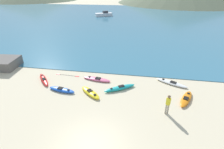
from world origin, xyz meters
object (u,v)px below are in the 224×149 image
object	(u,v)px
kayak_on_sand_6	(186,99)
moored_boat_1	(104,14)
kayak_on_sand_4	(97,79)
kayak_on_sand_5	(90,93)
person_near_foreground	(168,103)
loose_paddle	(68,75)
kayak_on_sand_1	(44,80)
shoreline_rock	(5,63)
kayak_on_sand_3	(120,88)
kayak_on_sand_0	(62,90)
kayak_on_sand_2	(171,83)

from	to	relation	value
kayak_on_sand_6	moored_boat_1	distance (m)	45.90
kayak_on_sand_4	kayak_on_sand_5	xyz separation A→B (m)	(0.05, -2.70, 0.03)
person_near_foreground	kayak_on_sand_4	bearing A→B (deg)	147.22
kayak_on_sand_4	person_near_foreground	bearing A→B (deg)	-32.78
kayak_on_sand_6	loose_paddle	distance (m)	12.69
kayak_on_sand_1	kayak_on_sand_5	distance (m)	5.87
person_near_foreground	kayak_on_sand_5	bearing A→B (deg)	165.80
kayak_on_sand_4	kayak_on_sand_6	bearing A→B (deg)	-14.30
person_near_foreground	loose_paddle	world-z (taller)	person_near_foreground
shoreline_rock	kayak_on_sand_4	bearing A→B (deg)	-6.15
person_near_foreground	moored_boat_1	xyz separation A→B (m)	(-14.56, 45.00, -0.42)
kayak_on_sand_4	loose_paddle	distance (m)	3.60
kayak_on_sand_3	moored_boat_1	bearing A→B (deg)	103.90
kayak_on_sand_4	loose_paddle	xyz separation A→B (m)	(-3.56, 0.51, -0.11)
kayak_on_sand_3	moored_boat_1	world-z (taller)	moored_boat_1
kayak_on_sand_1	shoreline_rock	distance (m)	6.88
kayak_on_sand_0	kayak_on_sand_5	bearing A→B (deg)	-0.33
kayak_on_sand_4	kayak_on_sand_5	size ratio (longest dim) A/B	1.26
kayak_on_sand_0	kayak_on_sand_6	xyz separation A→B (m)	(11.67, 0.44, -0.01)
kayak_on_sand_1	kayak_on_sand_2	world-z (taller)	kayak_on_sand_1
moored_boat_1	person_near_foreground	bearing A→B (deg)	-72.07
kayak_on_sand_3	kayak_on_sand_1	bearing A→B (deg)	177.65
kayak_on_sand_1	moored_boat_1	bearing A→B (deg)	92.88
kayak_on_sand_0	kayak_on_sand_2	world-z (taller)	kayak_on_sand_0
kayak_on_sand_2	moored_boat_1	size ratio (longest dim) A/B	0.59
kayak_on_sand_0	shoreline_rock	size ratio (longest dim) A/B	0.95
kayak_on_sand_4	kayak_on_sand_2	bearing A→B (deg)	3.59
kayak_on_sand_4	moored_boat_1	distance (m)	41.30
kayak_on_sand_2	kayak_on_sand_4	bearing A→B (deg)	-176.41
kayak_on_sand_6	kayak_on_sand_1	bearing A→B (deg)	175.41
kayak_on_sand_3	kayak_on_sand_6	world-z (taller)	kayak_on_sand_3
kayak_on_sand_3	kayak_on_sand_6	distance (m)	6.17
kayak_on_sand_2	kayak_on_sand_0	bearing A→B (deg)	-163.51
kayak_on_sand_5	person_near_foreground	bearing A→B (deg)	-14.20
kayak_on_sand_6	moored_boat_1	bearing A→B (deg)	111.09
kayak_on_sand_0	shoreline_rock	xyz separation A→B (m)	(-9.18, 3.98, 0.42)
person_near_foreground	moored_boat_1	world-z (taller)	person_near_foreground
kayak_on_sand_6	kayak_on_sand_4	bearing A→B (deg)	165.70
kayak_on_sand_1	kayak_on_sand_3	distance (m)	8.30
kayak_on_sand_1	loose_paddle	xyz separation A→B (m)	(2.03, 1.61, -0.13)
kayak_on_sand_3	kayak_on_sand_5	world-z (taller)	kayak_on_sand_3
kayak_on_sand_0	moored_boat_1	distance (m)	43.53
kayak_on_sand_1	person_near_foreground	bearing A→B (deg)	-14.99
kayak_on_sand_1	loose_paddle	distance (m)	2.59
kayak_on_sand_0	kayak_on_sand_5	distance (m)	2.89
kayak_on_sand_4	kayak_on_sand_6	xyz separation A→B (m)	(8.83, -2.25, 0.01)
loose_paddle	person_near_foreground	bearing A→B (deg)	-25.34
kayak_on_sand_0	person_near_foreground	world-z (taller)	person_near_foreground
kayak_on_sand_4	person_near_foreground	size ratio (longest dim) A/B	1.82
moored_boat_1	shoreline_rock	distance (m)	39.52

